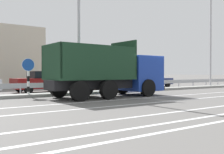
{
  "coord_description": "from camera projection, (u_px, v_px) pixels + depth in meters",
  "views": [
    {
      "loc": [
        -10.99,
        -12.95,
        1.43
      ],
      "look_at": [
        -1.06,
        1.28,
        1.16
      ],
      "focal_mm": 42.0,
      "sensor_mm": 36.0,
      "label": 1
    }
  ],
  "objects": [
    {
      "name": "street_lamp_1",
      "position": [
        80.0,
        5.0,
        16.98
      ],
      "size": [
        0.71,
        2.17,
        10.73
      ],
      "color": "#ADADB2",
      "rests_on": "ground_plane"
    },
    {
      "name": "dump_truck",
      "position": [
        119.0,
        75.0,
        16.15
      ],
      "size": [
        7.37,
        2.94,
        3.37
      ],
      "rotation": [
        0.0,
        0.0,
        -1.55
      ],
      "color": "#19389E",
      "rests_on": "ground_plane"
    },
    {
      "name": "median_island",
      "position": [
        114.0,
        91.0,
        19.02
      ],
      "size": [
        30.46,
        1.1,
        0.18
      ],
      "primitive_type": "cube",
      "color": "gray",
      "rests_on": "ground_plane"
    },
    {
      "name": "median_guardrail",
      "position": [
        105.0,
        84.0,
        20.02
      ],
      "size": [
        55.39,
        0.09,
        0.78
      ],
      "color": "#9EA0A5",
      "rests_on": "ground_plane"
    },
    {
      "name": "lane_strip_2",
      "position": [
        197.0,
        109.0,
        10.29
      ],
      "size": [
        55.39,
        0.16,
        0.01
      ],
      "primitive_type": "cube",
      "color": "silver",
      "rests_on": "ground_plane"
    },
    {
      "name": "parked_car_4",
      "position": [
        107.0,
        80.0,
        22.37
      ],
      "size": [
        4.54,
        1.96,
        1.57
      ],
      "rotation": [
        0.0,
        0.0,
        -1.53
      ],
      "color": "#B27A14",
      "rests_on": "ground_plane"
    },
    {
      "name": "lane_strip_0",
      "position": [
        125.0,
        99.0,
        14.11
      ],
      "size": [
        55.39,
        0.16,
        0.01
      ],
      "primitive_type": "cube",
      "color": "silver",
      "rests_on": "ground_plane"
    },
    {
      "name": "parked_car_3",
      "position": [
        40.0,
        82.0,
        19.29
      ],
      "size": [
        3.93,
        2.17,
        1.56
      ],
      "rotation": [
        0.0,
        0.0,
        1.64
      ],
      "color": "maroon",
      "rests_on": "ground_plane"
    },
    {
      "name": "ground_plane",
      "position": [
        137.0,
        95.0,
        16.93
      ],
      "size": [
        320.0,
        320.0,
        0.0
      ],
      "primitive_type": "plane",
      "color": "#605E5B"
    },
    {
      "name": "median_road_sign",
      "position": [
        28.0,
        76.0,
        15.44
      ],
      "size": [
        0.77,
        0.16,
        2.3
      ],
      "color": "white",
      "rests_on": "ground_plane"
    },
    {
      "name": "parked_car_5",
      "position": [
        152.0,
        80.0,
        25.69
      ],
      "size": [
        4.23,
        1.89,
        1.32
      ],
      "rotation": [
        0.0,
        0.0,
        -1.55
      ],
      "color": "navy",
      "rests_on": "ground_plane"
    },
    {
      "name": "lane_strip_1",
      "position": [
        150.0,
        103.0,
        12.48
      ],
      "size": [
        55.39,
        0.16,
        0.01
      ],
      "primitive_type": "cube",
      "color": "silver",
      "rests_on": "ground_plane"
    },
    {
      "name": "street_lamp_2",
      "position": [
        213.0,
        28.0,
        25.67
      ],
      "size": [
        0.72,
        2.75,
        10.64
      ],
      "color": "#ADADB2",
      "rests_on": "ground_plane"
    }
  ]
}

